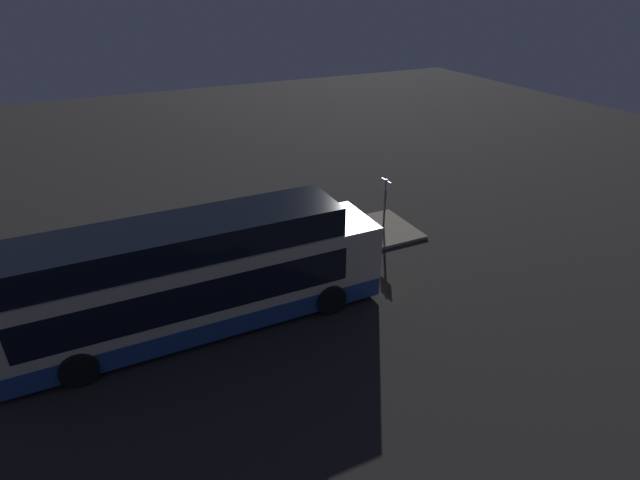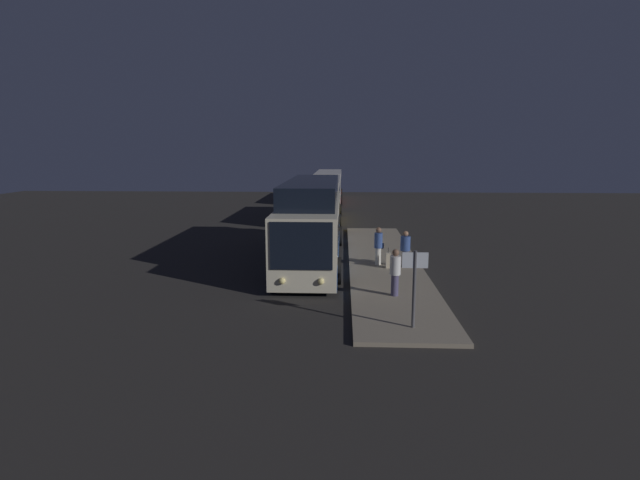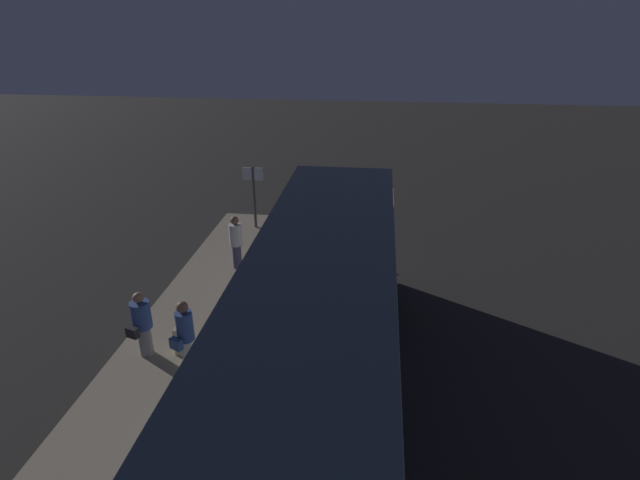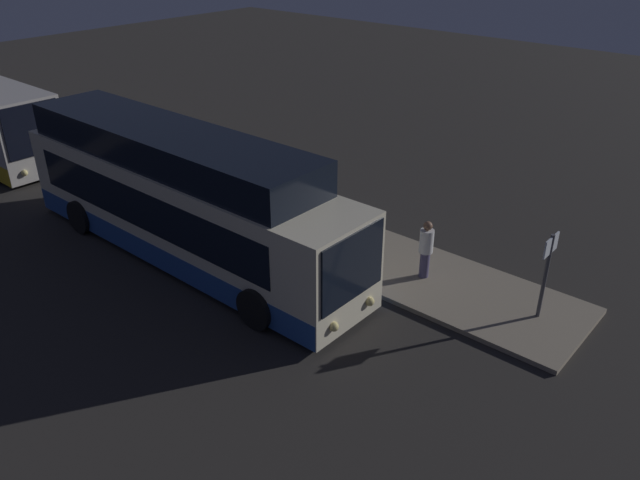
{
  "view_description": "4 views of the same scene",
  "coord_description": "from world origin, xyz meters",
  "px_view_note": "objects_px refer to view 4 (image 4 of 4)",
  "views": [
    {
      "loc": [
        -2.96,
        -14.21,
        10.49
      ],
      "look_at": [
        4.04,
        0.42,
        1.88
      ],
      "focal_mm": 28.0,
      "sensor_mm": 36.0,
      "label": 1
    },
    {
      "loc": [
        22.91,
        1.28,
        5.32
      ],
      "look_at": [
        4.04,
        0.42,
        1.88
      ],
      "focal_mm": 28.0,
      "sensor_mm": 36.0,
      "label": 2
    },
    {
      "loc": [
        -7.87,
        -1.03,
        7.29
      ],
      "look_at": [
        4.04,
        0.42,
        1.88
      ],
      "focal_mm": 28.0,
      "sensor_mm": 36.0,
      "label": 3
    },
    {
      "loc": [
        13.09,
        -10.13,
        9.18
      ],
      "look_at": [
        4.04,
        0.42,
        1.88
      ],
      "focal_mm": 35.0,
      "sensor_mm": 36.0,
      "label": 4
    }
  ],
  "objects_px": {
    "passenger_boarding": "(289,202)",
    "passenger_with_bags": "(426,247)",
    "bus_lead": "(181,202)",
    "suitcase": "(312,220)",
    "sign_post": "(547,265)",
    "passenger_waiting": "(323,196)"
  },
  "relations": [
    {
      "from": "passenger_boarding",
      "to": "passenger_waiting",
      "type": "bearing_deg",
      "value": 7.01
    },
    {
      "from": "bus_lead",
      "to": "suitcase",
      "type": "distance_m",
      "value": 4.21
    },
    {
      "from": "suitcase",
      "to": "bus_lead",
      "type": "bearing_deg",
      "value": -119.56
    },
    {
      "from": "passenger_with_bags",
      "to": "sign_post",
      "type": "height_order",
      "value": "sign_post"
    },
    {
      "from": "bus_lead",
      "to": "passenger_with_bags",
      "type": "relative_size",
      "value": 7.38
    },
    {
      "from": "passenger_boarding",
      "to": "passenger_with_bags",
      "type": "bearing_deg",
      "value": -61.57
    },
    {
      "from": "passenger_waiting",
      "to": "suitcase",
      "type": "distance_m",
      "value": 0.95
    },
    {
      "from": "passenger_with_bags",
      "to": "suitcase",
      "type": "bearing_deg",
      "value": 135.52
    },
    {
      "from": "passenger_boarding",
      "to": "passenger_with_bags",
      "type": "distance_m",
      "value": 4.9
    },
    {
      "from": "suitcase",
      "to": "passenger_boarding",
      "type": "bearing_deg",
      "value": -146.15
    },
    {
      "from": "passenger_waiting",
      "to": "sign_post",
      "type": "xyz_separation_m",
      "value": [
        7.75,
        -0.7,
        0.62
      ]
    },
    {
      "from": "bus_lead",
      "to": "passenger_waiting",
      "type": "relative_size",
      "value": 7.7
    },
    {
      "from": "passenger_waiting",
      "to": "passenger_with_bags",
      "type": "bearing_deg",
      "value": -83.53
    },
    {
      "from": "bus_lead",
      "to": "passenger_boarding",
      "type": "bearing_deg",
      "value": 65.77
    },
    {
      "from": "passenger_waiting",
      "to": "sign_post",
      "type": "distance_m",
      "value": 7.81
    },
    {
      "from": "passenger_waiting",
      "to": "bus_lead",
      "type": "bearing_deg",
      "value": 175.21
    },
    {
      "from": "bus_lead",
      "to": "suitcase",
      "type": "relative_size",
      "value": 13.72
    },
    {
      "from": "passenger_waiting",
      "to": "passenger_with_bags",
      "type": "height_order",
      "value": "passenger_with_bags"
    },
    {
      "from": "passenger_with_bags",
      "to": "suitcase",
      "type": "height_order",
      "value": "passenger_with_bags"
    },
    {
      "from": "sign_post",
      "to": "passenger_waiting",
      "type": "bearing_deg",
      "value": 174.86
    },
    {
      "from": "passenger_boarding",
      "to": "suitcase",
      "type": "xyz_separation_m",
      "value": [
        0.59,
        0.39,
        -0.59
      ]
    },
    {
      "from": "passenger_with_bags",
      "to": "suitcase",
      "type": "distance_m",
      "value": 4.35
    }
  ]
}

